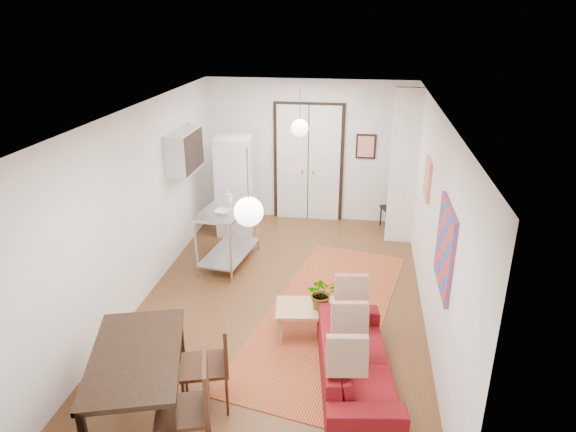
# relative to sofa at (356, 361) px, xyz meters

# --- Properties ---
(floor) EXTENTS (7.00, 7.00, 0.00)m
(floor) POSITION_rel_sofa_xyz_m (-1.16, 1.66, -0.31)
(floor) COLOR brown
(floor) RESTS_ON ground
(ceiling) EXTENTS (4.20, 7.00, 0.02)m
(ceiling) POSITION_rel_sofa_xyz_m (-1.16, 1.66, 2.59)
(ceiling) COLOR white
(ceiling) RESTS_ON wall_back
(wall_back) EXTENTS (4.20, 0.02, 2.90)m
(wall_back) POSITION_rel_sofa_xyz_m (-1.16, 5.16, 1.14)
(wall_back) COLOR silver
(wall_back) RESTS_ON floor
(wall_front) EXTENTS (4.20, 0.02, 2.90)m
(wall_front) POSITION_rel_sofa_xyz_m (-1.16, -1.84, 1.14)
(wall_front) COLOR silver
(wall_front) RESTS_ON floor
(wall_left) EXTENTS (0.02, 7.00, 2.90)m
(wall_left) POSITION_rel_sofa_xyz_m (-3.26, 1.66, 1.14)
(wall_left) COLOR silver
(wall_left) RESTS_ON floor
(wall_right) EXTENTS (0.02, 7.00, 2.90)m
(wall_right) POSITION_rel_sofa_xyz_m (0.94, 1.66, 1.14)
(wall_right) COLOR silver
(wall_right) RESTS_ON floor
(double_doors) EXTENTS (1.44, 0.06, 2.50)m
(double_doors) POSITION_rel_sofa_xyz_m (-1.16, 5.11, 0.89)
(double_doors) COLOR silver
(double_doors) RESTS_ON wall_back
(stub_partition) EXTENTS (0.50, 0.10, 2.90)m
(stub_partition) POSITION_rel_sofa_xyz_m (0.69, 4.21, 1.14)
(stub_partition) COLOR silver
(stub_partition) RESTS_ON floor
(wall_cabinet) EXTENTS (0.35, 1.00, 0.70)m
(wall_cabinet) POSITION_rel_sofa_xyz_m (-3.08, 3.16, 1.59)
(wall_cabinet) COLOR silver
(wall_cabinet) RESTS_ON wall_left
(painting_popart) EXTENTS (0.05, 1.00, 1.00)m
(painting_popart) POSITION_rel_sofa_xyz_m (0.92, 0.41, 1.34)
(painting_popart) COLOR red
(painting_popart) RESTS_ON wall_right
(painting_abstract) EXTENTS (0.05, 0.50, 0.60)m
(painting_abstract) POSITION_rel_sofa_xyz_m (0.92, 2.46, 1.49)
(painting_abstract) COLOR beige
(painting_abstract) RESTS_ON wall_right
(poster_back) EXTENTS (0.40, 0.03, 0.50)m
(poster_back) POSITION_rel_sofa_xyz_m (-0.01, 5.13, 1.29)
(poster_back) COLOR red
(poster_back) RESTS_ON wall_back
(print_left) EXTENTS (0.03, 0.44, 0.54)m
(print_left) POSITION_rel_sofa_xyz_m (-3.23, 3.66, 1.64)
(print_left) COLOR #8D5F3A
(print_left) RESTS_ON wall_left
(pendant_back) EXTENTS (0.30, 0.30, 0.80)m
(pendant_back) POSITION_rel_sofa_xyz_m (-1.16, 3.66, 1.94)
(pendant_back) COLOR white
(pendant_back) RESTS_ON ceiling
(pendant_front) EXTENTS (0.30, 0.30, 0.80)m
(pendant_front) POSITION_rel_sofa_xyz_m (-1.16, -0.34, 1.94)
(pendant_front) COLOR white
(pendant_front) RESTS_ON ceiling
(kilim_rug) EXTENTS (2.48, 4.60, 0.01)m
(kilim_rug) POSITION_rel_sofa_xyz_m (-0.45, 1.45, -0.30)
(kilim_rug) COLOR #AD552B
(kilim_rug) RESTS_ON floor
(sofa) EXTENTS (1.11, 2.20, 0.61)m
(sofa) POSITION_rel_sofa_xyz_m (0.00, 0.00, 0.00)
(sofa) COLOR maroon
(sofa) RESTS_ON floor
(coffee_table) EXTENTS (1.09, 0.70, 0.45)m
(coffee_table) POSITION_rel_sofa_xyz_m (-0.59, 0.86, 0.09)
(coffee_table) COLOR tan
(coffee_table) RESTS_ON floor
(potted_plant) EXTENTS (0.40, 0.44, 0.44)m
(potted_plant) POSITION_rel_sofa_xyz_m (-0.49, 0.86, 0.37)
(potted_plant) COLOR #376E31
(potted_plant) RESTS_ON coffee_table
(kitchen_counter) EXTENTS (0.87, 1.45, 1.05)m
(kitchen_counter) POSITION_rel_sofa_xyz_m (-2.27, 2.81, 0.40)
(kitchen_counter) COLOR silver
(kitchen_counter) RESTS_ON floor
(bowl) EXTENTS (0.29, 0.29, 0.06)m
(bowl) POSITION_rel_sofa_xyz_m (-2.27, 2.51, 0.77)
(bowl) COLOR silver
(bowl) RESTS_ON kitchen_counter
(soap_bottle) EXTENTS (0.12, 0.12, 0.22)m
(soap_bottle) POSITION_rel_sofa_xyz_m (-2.32, 3.06, 0.85)
(soap_bottle) COLOR teal
(soap_bottle) RESTS_ON kitchen_counter
(fridge) EXTENTS (0.76, 0.76, 1.92)m
(fridge) POSITION_rel_sofa_xyz_m (-2.50, 4.19, 0.65)
(fridge) COLOR silver
(fridge) RESTS_ON floor
(dining_table) EXTENTS (1.32, 1.77, 0.87)m
(dining_table) POSITION_rel_sofa_xyz_m (-2.24, -0.96, 0.47)
(dining_table) COLOR black
(dining_table) RESTS_ON floor
(dining_chair_near) EXTENTS (0.64, 0.80, 1.08)m
(dining_chair_near) POSITION_rel_sofa_xyz_m (-1.64, -0.50, 0.32)
(dining_chair_near) COLOR #3B2412
(dining_chair_near) RESTS_ON floor
(dining_chair_far) EXTENTS (0.64, 0.80, 1.08)m
(dining_chair_far) POSITION_rel_sofa_xyz_m (-1.64, -1.20, 0.32)
(dining_chair_far) COLOR #3B2412
(dining_chair_far) RESTS_ON floor
(black_side_chair) EXTENTS (0.51, 0.52, 0.88)m
(black_side_chair) POSITION_rel_sofa_xyz_m (0.59, 4.89, 0.20)
(black_side_chair) COLOR black
(black_side_chair) RESTS_ON floor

